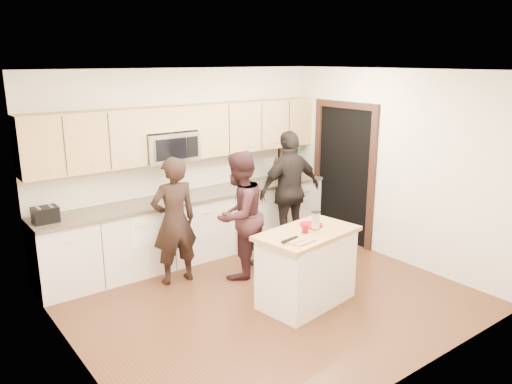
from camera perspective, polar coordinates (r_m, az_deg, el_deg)
floor at (r=6.23m, az=1.30°, el=-11.96°), size 4.50×4.50×0.00m
room_shell at (r=5.66m, az=1.40°, el=3.85°), size 4.52×4.02×2.71m
back_cabinetry at (r=7.34m, az=-6.91°, el=-3.81°), size 4.50×0.66×0.94m
upper_cabinetry at (r=7.16m, az=-7.62°, el=6.99°), size 4.50×0.33×0.75m
microwave at (r=7.00m, az=-9.86°, el=5.12°), size 0.76×0.41×0.40m
doorway at (r=7.91m, az=10.01°, el=2.61°), size 0.06×1.25×2.20m
framed_picture at (r=8.47m, az=3.37°, el=4.46°), size 0.30×0.03×0.38m
dish_towel at (r=6.67m, az=-13.23°, el=-3.06°), size 0.34×0.60×0.48m
island at (r=5.96m, az=5.80°, el=-8.53°), size 1.29×0.86×0.90m
red_plate at (r=5.98m, az=6.31°, el=-3.77°), size 0.28×0.28×0.02m
box_grater at (r=5.81m, az=6.83°, el=-3.16°), size 0.08×0.07×0.21m
drink_glass at (r=5.72m, az=5.62°, el=-4.19°), size 0.08×0.08×0.10m
cutting_board at (r=5.45m, az=5.30°, el=-5.64°), size 0.31×0.20×0.02m
tongs at (r=5.45m, az=3.86°, el=-5.42°), size 0.25×0.07×0.02m
knife at (r=5.41m, az=5.04°, el=-5.65°), size 0.21×0.05×0.01m
toaster at (r=6.43m, az=-22.94°, el=-2.40°), size 0.29×0.22×0.19m
bottle_cluster at (r=8.18m, az=3.38°, el=2.82°), size 0.57×0.36×0.34m
orchid at (r=8.26m, az=4.28°, el=3.48°), size 0.33×0.34×0.48m
woman_left at (r=6.43m, az=-9.33°, el=-3.28°), size 0.63×0.44×1.66m
woman_center at (r=6.53m, az=-1.94°, el=-2.67°), size 0.99×0.89×1.69m
woman_right at (r=7.50m, az=3.91°, el=0.15°), size 1.09×0.52×1.81m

